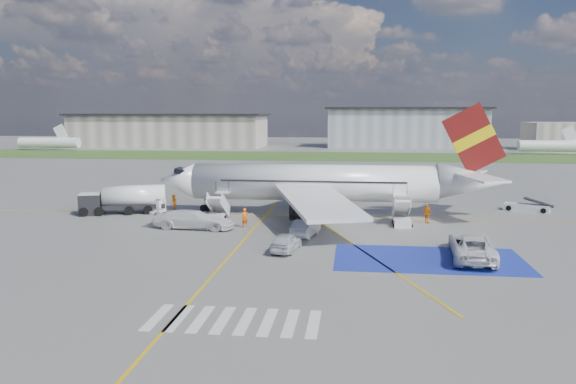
% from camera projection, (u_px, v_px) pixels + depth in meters
% --- Properties ---
extents(ground, '(400.00, 400.00, 0.00)m').
position_uv_depth(ground, '(301.00, 243.00, 47.04)').
color(ground, '#60605E').
rests_on(ground, ground).
extents(grass_strip, '(400.00, 30.00, 0.01)m').
position_uv_depth(grass_strip, '(338.00, 156.00, 140.42)').
color(grass_strip, '#2D4C1E').
rests_on(grass_strip, ground).
extents(taxiway_line_main, '(120.00, 0.20, 0.01)m').
position_uv_depth(taxiway_line_main, '(312.00, 217.00, 58.83)').
color(taxiway_line_main, gold).
rests_on(taxiway_line_main, ground).
extents(taxiway_line_cross, '(0.20, 60.00, 0.01)m').
position_uv_depth(taxiway_line_cross, '(213.00, 275.00, 37.80)').
color(taxiway_line_cross, gold).
rests_on(taxiway_line_cross, ground).
extents(taxiway_line_diag, '(20.71, 56.45, 0.01)m').
position_uv_depth(taxiway_line_diag, '(312.00, 217.00, 58.83)').
color(taxiway_line_diag, gold).
rests_on(taxiway_line_diag, ground).
extents(staging_box, '(14.00, 8.00, 0.01)m').
position_uv_depth(staging_box, '(429.00, 259.00, 41.92)').
color(staging_box, '#192997').
rests_on(staging_box, ground).
extents(crosswalk, '(9.00, 4.00, 0.01)m').
position_uv_depth(crosswalk, '(234.00, 321.00, 29.55)').
color(crosswalk, silver).
rests_on(crosswalk, ground).
extents(terminal_west, '(60.00, 22.00, 10.00)m').
position_uv_depth(terminal_west, '(170.00, 131.00, 180.62)').
color(terminal_west, gray).
rests_on(terminal_west, ground).
extents(terminal_centre, '(48.00, 18.00, 12.00)m').
position_uv_depth(terminal_centre, '(406.00, 128.00, 176.53)').
color(terminal_centre, gray).
rests_on(terminal_centre, ground).
extents(airliner, '(36.81, 32.95, 11.92)m').
position_uv_depth(airliner, '(328.00, 183.00, 60.14)').
color(airliner, silver).
rests_on(airliner, ground).
extents(airstairs_fwd, '(1.90, 5.20, 3.60)m').
position_uv_depth(airstairs_fwd, '(216.00, 215.00, 56.63)').
color(airstairs_fwd, silver).
rests_on(airstairs_fwd, ground).
extents(airstairs_aft, '(1.90, 5.20, 3.60)m').
position_uv_depth(airstairs_aft, '(402.00, 219.00, 54.44)').
color(airstairs_aft, silver).
rests_on(airstairs_aft, ground).
extents(fuel_tanker, '(9.19, 5.12, 3.05)m').
position_uv_depth(fuel_tanker, '(124.00, 202.00, 60.78)').
color(fuel_tanker, black).
rests_on(fuel_tanker, ground).
extents(gpu_cart, '(2.20, 1.76, 1.60)m').
position_uv_depth(gpu_cart, '(156.00, 206.00, 61.26)').
color(gpu_cart, silver).
rests_on(gpu_cart, ground).
extents(belt_loader, '(5.23, 3.39, 1.53)m').
position_uv_depth(belt_loader, '(527.00, 208.00, 62.34)').
color(belt_loader, silver).
rests_on(belt_loader, ground).
extents(car_silver_a, '(2.38, 4.58, 1.49)m').
position_uv_depth(car_silver_a, '(286.00, 242.00, 44.28)').
color(car_silver_a, '#B8BAC0').
rests_on(car_silver_a, ground).
extents(car_silver_b, '(2.49, 4.83, 1.51)m').
position_uv_depth(car_silver_b, '(305.00, 228.00, 49.70)').
color(car_silver_b, '#ACADB3').
rests_on(car_silver_b, ground).
extents(van_white_a, '(3.65, 6.80, 2.45)m').
position_uv_depth(van_white_a, '(472.00, 242.00, 42.22)').
color(van_white_a, silver).
rests_on(van_white_a, ground).
extents(van_white_b, '(6.04, 2.84, 2.30)m').
position_uv_depth(van_white_b, '(193.00, 217.00, 52.87)').
color(van_white_b, silver).
rests_on(van_white_b, ground).
extents(crew_fwd, '(0.79, 0.76, 1.83)m').
position_uv_depth(crew_fwd, '(245.00, 218.00, 53.52)').
color(crew_fwd, orange).
rests_on(crew_fwd, ground).
extents(crew_nose, '(0.94, 1.06, 1.82)m').
position_uv_depth(crew_nose, '(174.00, 203.00, 62.54)').
color(crew_nose, orange).
rests_on(crew_nose, ground).
extents(crew_aft, '(1.13, 1.15, 1.95)m').
position_uv_depth(crew_aft, '(427.00, 214.00, 55.42)').
color(crew_aft, orange).
rests_on(crew_aft, ground).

